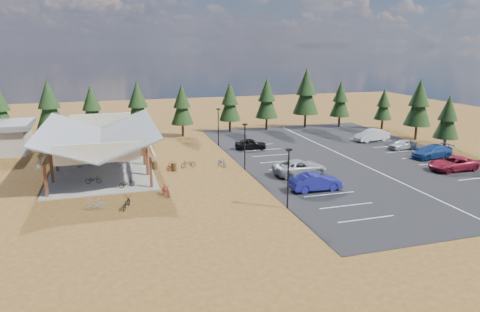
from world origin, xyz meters
TOP-DOWN VIEW (x-y plane):
  - ground at (0.00, 0.00)m, footprint 140.00×140.00m
  - asphalt_lot at (18.50, 3.00)m, footprint 27.00×44.00m
  - concrete_pad at (-10.00, 7.00)m, footprint 10.60×18.60m
  - bike_pavilion at (-10.00, 7.00)m, footprint 11.65×19.40m
  - lamp_post_0 at (5.00, -10.00)m, footprint 0.50×0.25m
  - lamp_post_1 at (5.00, 2.00)m, footprint 0.50×0.25m
  - lamp_post_2 at (5.00, 14.00)m, footprint 0.50×0.25m
  - trash_bin_0 at (-2.50, 3.86)m, footprint 0.60×0.60m
  - trash_bin_1 at (-4.50, 4.89)m, footprint 0.60×0.60m
  - pine_1 at (-16.71, 22.00)m, footprint 3.80×3.80m
  - pine_2 at (-11.25, 22.40)m, footprint 3.40×3.40m
  - pine_3 at (-4.97, 21.38)m, footprint 3.63×3.63m
  - pine_4 at (1.41, 21.77)m, footprint 3.34×3.34m
  - pine_5 at (9.04, 22.83)m, footprint 3.38×3.38m
  - pine_6 at (15.17, 22.94)m, footprint 3.59×3.59m
  - pine_7 at (21.95, 22.87)m, footprint 4.20×4.20m
  - pine_8 at (27.77, 21.96)m, footprint 3.27×3.27m
  - pine_11 at (32.17, 2.77)m, footprint 3.11×3.11m
  - pine_12 at (33.39, 9.83)m, footprint 3.76×3.76m
  - pine_13 at (33.62, 18.36)m, footprint 2.83×2.83m
  - bike_0 at (-10.74, 1.30)m, footprint 1.57×0.67m
  - bike_1 at (-13.32, 3.34)m, footprint 1.79×0.98m
  - bike_2 at (-11.79, 7.89)m, footprint 1.98×1.11m
  - bike_3 at (-13.13, 13.62)m, footprint 1.77×0.93m
  - bike_4 at (-7.65, -0.80)m, footprint 1.67×1.02m
  - bike_5 at (-7.92, 6.12)m, footprint 1.81×0.77m
  - bike_6 at (-6.78, 9.59)m, footprint 1.65×0.87m
  - bike_7 at (-6.73, 13.65)m, footprint 1.93×0.95m
  - bike_11 at (-4.35, -4.01)m, footprint 0.96×1.86m
  - bike_12 at (-7.90, -6.17)m, footprint 1.23×1.96m
  - bike_13 at (-10.39, -5.68)m, footprint 1.69×0.69m
  - bike_14 at (3.00, 4.27)m, footprint 1.07×1.77m
  - bike_15 at (-2.76, 4.39)m, footprint 1.42×1.36m
  - bike_16 at (-0.79, 4.62)m, footprint 1.84×1.00m
  - car_1 at (9.29, -6.59)m, footprint 4.91×1.75m
  - car_2 at (9.97, -1.52)m, footprint 5.87×2.95m
  - car_4 at (8.55, 10.88)m, footprint 4.28×2.22m
  - car_6 at (26.62, -4.79)m, footprint 5.48×2.57m
  - car_7 at (28.16, 0.29)m, footprint 5.62×2.83m
  - car_8 at (27.61, 5.09)m, footprint 4.07×2.06m
  - car_9 at (26.61, 10.63)m, footprint 5.24×2.28m

SIDE VIEW (x-z plane):
  - ground at x=0.00m, z-range 0.00..0.00m
  - asphalt_lot at x=18.50m, z-range 0.00..0.04m
  - concrete_pad at x=-10.00m, z-range 0.00..0.10m
  - bike_14 at x=3.00m, z-range 0.00..0.88m
  - trash_bin_0 at x=-2.50m, z-range 0.00..0.90m
  - trash_bin_1 at x=-4.50m, z-range 0.00..0.90m
  - bike_16 at x=-0.79m, z-range 0.00..0.92m
  - bike_15 at x=-2.76m, z-range 0.00..0.92m
  - bike_12 at x=-7.90m, z-range 0.00..0.97m
  - bike_13 at x=-10.39m, z-range 0.00..0.99m
  - bike_0 at x=-10.74m, z-range 0.10..0.90m
  - bike_6 at x=-6.78m, z-range 0.10..0.93m
  - bike_4 at x=-7.65m, z-range 0.10..0.93m
  - bike_11 at x=-4.35m, z-range 0.00..1.08m
  - bike_2 at x=-11.79m, z-range 0.10..1.09m
  - bike_3 at x=-13.13m, z-range 0.10..1.13m
  - bike_1 at x=-13.32m, z-range 0.10..1.14m
  - bike_5 at x=-7.92m, z-range 0.10..1.15m
  - bike_7 at x=-6.73m, z-range 0.10..1.22m
  - car_8 at x=27.61m, z-range 0.04..1.37m
  - car_4 at x=8.55m, z-range 0.04..1.43m
  - car_6 at x=26.62m, z-range 0.04..1.55m
  - car_7 at x=28.16m, z-range 0.04..1.61m
  - car_2 at x=9.97m, z-range 0.04..1.63m
  - car_1 at x=9.29m, z-range 0.04..1.65m
  - car_9 at x=26.61m, z-range 0.04..1.72m
  - lamp_post_0 at x=5.00m, z-range 0.41..5.55m
  - lamp_post_1 at x=5.00m, z-range 0.41..5.55m
  - lamp_post_2 at x=5.00m, z-range 0.41..5.55m
  - bike_pavilion at x=-10.00m, z-range 1.34..6.31m
  - pine_13 at x=33.62m, z-range 0.72..7.33m
  - pine_11 at x=32.17m, z-range 0.80..8.04m
  - pine_8 at x=27.77m, z-range 0.84..8.46m
  - pine_4 at x=1.41m, z-range 0.86..8.64m
  - pine_5 at x=9.04m, z-range 0.87..8.74m
  - pine_2 at x=-11.25m, z-range 0.88..8.80m
  - pine_6 at x=15.17m, z-range 0.93..9.29m
  - pine_3 at x=-4.97m, z-range 0.93..9.38m
  - pine_12 at x=33.39m, z-range 0.97..9.73m
  - pine_1 at x=-16.71m, z-range 0.98..9.83m
  - pine_7 at x=21.95m, z-range 1.09..10.88m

